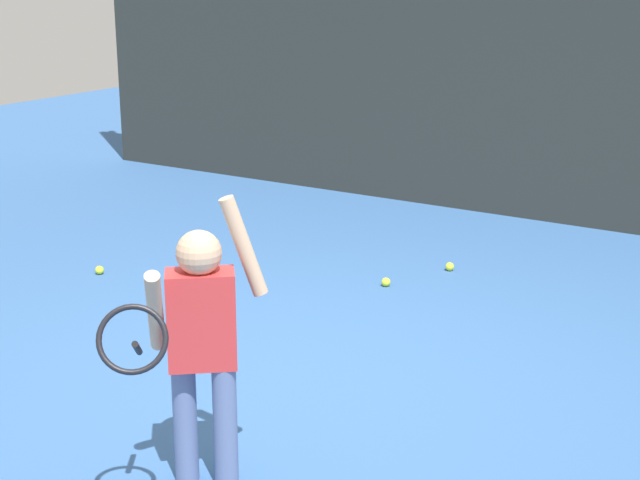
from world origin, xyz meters
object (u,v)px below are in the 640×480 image
at_px(tennis_player, 199,337).
at_px(tennis_ball_2, 450,267).
at_px(tennis_ball_0, 386,282).
at_px(tennis_ball_1, 100,270).

relative_size(tennis_player, tennis_ball_2, 20.46).
height_order(tennis_ball_0, tennis_ball_1, same).
height_order(tennis_ball_1, tennis_ball_2, same).
height_order(tennis_ball_0, tennis_ball_2, same).
xyz_separation_m(tennis_ball_0, tennis_ball_1, (-1.98, -0.92, 0.00)).
xyz_separation_m(tennis_player, tennis_ball_2, (-0.38, 3.46, -0.69)).
bearing_deg(tennis_player, tennis_ball_2, 56.67).
xyz_separation_m(tennis_ball_0, tennis_ball_2, (0.24, 0.59, 0.00)).
height_order(tennis_player, tennis_ball_0, tennis_player).
bearing_deg(tennis_player, tennis_ball_0, 62.56).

